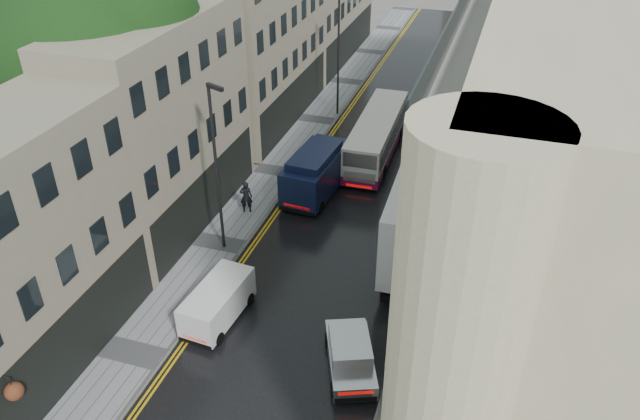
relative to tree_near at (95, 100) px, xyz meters
The scene contains 15 objects.
road 16.14m from the tree_near, 30.96° to the left, with size 9.00×85.00×0.02m, color black.
left_sidewalk 12.16m from the tree_near, 48.44° to the left, with size 2.70×85.00×0.12m, color gray.
right_sidewalk 20.59m from the tree_near, 22.73° to the left, with size 1.80×85.00×0.12m, color slate.
old_shop_row 10.50m from the tree_near, 73.04° to the left, with size 4.50×56.00×12.00m, color gray, non-canonical shape.
modern_block 23.58m from the tree_near, 14.74° to the left, with size 8.00×40.00×14.00m, color beige, non-canonical shape.
tree_near is the anchor object (origin of this frame).
tree_far 13.02m from the tree_near, 88.68° to the left, with size 9.24×9.24×12.46m, color black, non-canonical shape.
cream_bus 15.23m from the tree_near, 38.46° to the left, with size 2.27×9.97×2.72m, color beige, non-canonical shape.
white_lorry 16.25m from the tree_near, ahead, with size 2.67×8.89×4.67m, color silver, non-canonical shape.
silver_hatchback 18.53m from the tree_near, 29.62° to the right, with size 1.71×3.90×1.46m, color #9F9FA3, non-canonical shape.
white_van 12.54m from the tree_near, 41.79° to the right, with size 1.69×3.95×1.79m, color white, non-canonical shape.
navy_van 10.92m from the tree_near, 24.55° to the left, with size 2.30×5.74×2.93m, color #0E1634, non-canonical shape.
pedestrian 9.30m from the tree_near, 20.21° to the left, with size 0.70×0.46×1.91m, color black.
lamp_post_near 7.46m from the tree_near, ahead, with size 0.99×0.22×8.84m, color black, non-canonical shape.
lamp_post_far 19.10m from the tree_near, 65.77° to the left, with size 0.97×0.22×8.67m, color black, non-canonical shape.
Camera 1 is at (7.21, -4.61, 18.91)m, focal length 35.00 mm.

